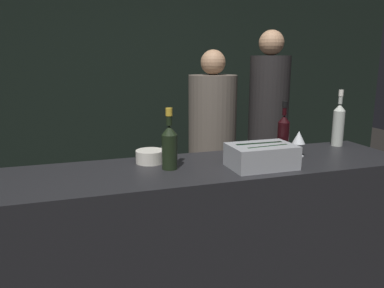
% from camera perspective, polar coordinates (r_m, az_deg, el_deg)
% --- Properties ---
extents(wall_back_chalkboard, '(6.40, 0.06, 2.80)m').
position_cam_1_polar(wall_back_chalkboard, '(4.03, -9.35, 10.61)').
color(wall_back_chalkboard, black).
rests_on(wall_back_chalkboard, ground_plane).
extents(bar_counter, '(2.50, 0.60, 0.97)m').
position_cam_1_polar(bar_counter, '(2.21, 0.25, -15.70)').
color(bar_counter, black).
rests_on(bar_counter, ground_plane).
extents(ice_bin_with_bottles, '(0.35, 0.23, 0.13)m').
position_cam_1_polar(ice_bin_with_bottles, '(2.03, 10.56, -1.66)').
color(ice_bin_with_bottles, '#9EA0A5').
rests_on(ice_bin_with_bottles, bar_counter).
extents(bowl_white, '(0.16, 0.16, 0.07)m').
position_cam_1_polar(bowl_white, '(2.11, -6.39, -1.83)').
color(bowl_white, silver).
rests_on(bowl_white, bar_counter).
extents(wine_glass, '(0.08, 0.08, 0.15)m').
position_cam_1_polar(wine_glass, '(2.31, 15.95, 0.85)').
color(wine_glass, silver).
rests_on(wine_glass, bar_counter).
extents(red_wine_bottle_black_foil, '(0.07, 0.07, 0.33)m').
position_cam_1_polar(red_wine_bottle_black_foil, '(2.25, 13.74, 1.39)').
color(red_wine_bottle_black_foil, black).
rests_on(red_wine_bottle_black_foil, bar_counter).
extents(champagne_bottle, '(0.08, 0.08, 0.32)m').
position_cam_1_polar(champagne_bottle, '(1.96, -3.46, -0.13)').
color(champagne_bottle, black).
rests_on(champagne_bottle, bar_counter).
extents(white_wine_bottle, '(0.08, 0.08, 0.37)m').
position_cam_1_polar(white_wine_bottle, '(2.67, 21.42, 2.96)').
color(white_wine_bottle, '#B2B7AD').
rests_on(white_wine_bottle, bar_counter).
extents(person_in_hoodie, '(0.34, 0.34, 1.78)m').
position_cam_1_polar(person_in_hoodie, '(3.33, 11.48, 3.20)').
color(person_in_hoodie, black).
rests_on(person_in_hoodie, ground_plane).
extents(person_blond_tee, '(0.42, 0.42, 1.62)m').
position_cam_1_polar(person_blond_tee, '(3.28, 3.09, 1.29)').
color(person_blond_tee, black).
rests_on(person_blond_tee, ground_plane).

